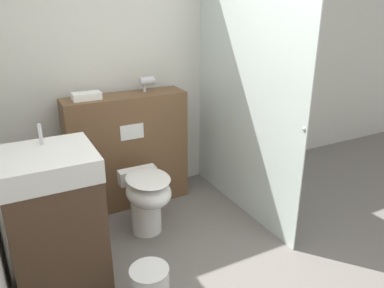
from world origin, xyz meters
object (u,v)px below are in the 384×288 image
at_px(hair_drier, 148,81).
at_px(waste_bin, 150,287).
at_px(sink_vanity, 56,224).
at_px(toilet, 147,197).

height_order(hair_drier, waste_bin, hair_drier).
relative_size(sink_vanity, hair_drier, 7.23).
relative_size(toilet, hair_drier, 3.42).
distance_m(toilet, hair_drier, 1.10).
xyz_separation_m(sink_vanity, waste_bin, (0.48, -0.44, -0.38)).
xyz_separation_m(toilet, waste_bin, (-0.30, -0.80, -0.21)).
bearing_deg(sink_vanity, toilet, 25.08).
relative_size(hair_drier, waste_bin, 0.56).
relative_size(toilet, waste_bin, 1.92).
bearing_deg(hair_drier, toilet, -114.80).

